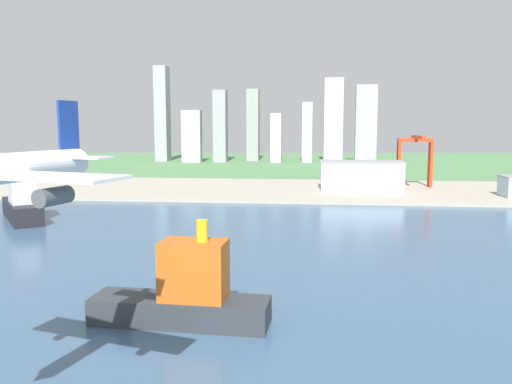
{
  "coord_description": "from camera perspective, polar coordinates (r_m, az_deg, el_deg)",
  "views": [
    {
      "loc": [
        29.91,
        69.9,
        53.12
      ],
      "look_at": [
        11.53,
        243.31,
        30.79
      ],
      "focal_mm": 36.95,
      "sensor_mm": 36.0,
      "label": 1
    }
  ],
  "objects": [
    {
      "name": "ground_plane",
      "position": [
        238.03,
        -1.33,
        -5.6
      ],
      "size": [
        2400.0,
        2400.0,
        0.0
      ],
      "primitive_type": "plane",
      "color": "#4F804E"
    },
    {
      "name": "container_barge",
      "position": [
        143.91,
        -7.62,
        -10.89
      ],
      "size": [
        48.4,
        15.32,
        28.38
      ],
      "color": "#2D3338",
      "rests_on": "water_bay"
    },
    {
      "name": "warehouse_main",
      "position": [
        419.15,
        11.31,
        1.79
      ],
      "size": [
        63.46,
        29.3,
        22.73
      ],
      "color": "silver",
      "rests_on": "industrial_pier"
    },
    {
      "name": "distant_skyline",
      "position": [
        752.38,
        1.06,
        7.3
      ],
      "size": [
        312.08,
        80.18,
        136.9
      ],
      "color": "#999CA4",
      "rests_on": "ground"
    },
    {
      "name": "water_bay",
      "position": [
        180.67,
        -3.81,
        -9.79
      ],
      "size": [
        840.0,
        360.0,
        0.15
      ],
      "primitive_type": "cube",
      "color": "#385675",
      "rests_on": "ground"
    },
    {
      "name": "cargo_ship",
      "position": [
        320.66,
        -23.99,
        -1.15
      ],
      "size": [
        45.83,
        53.88,
        34.14
      ],
      "color": "black",
      "rests_on": "water_bay"
    },
    {
      "name": "port_crane_red",
      "position": [
        447.27,
        16.87,
        4.44
      ],
      "size": [
        27.81,
        44.04,
        42.27
      ],
      "color": "red",
      "rests_on": "industrial_pier"
    },
    {
      "name": "industrial_pier",
      "position": [
        424.34,
        1.96,
        0.27
      ],
      "size": [
        840.0,
        140.0,
        2.5
      ],
      "primitive_type": "cube",
      "color": "#A69D8B",
      "rests_on": "ground"
    }
  ]
}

